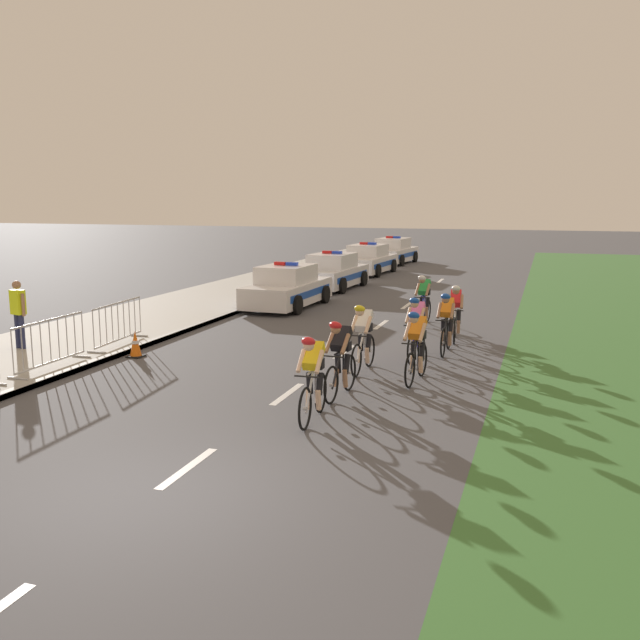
{
  "coord_description": "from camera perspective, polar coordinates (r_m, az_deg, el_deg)",
  "views": [
    {
      "loc": [
        4.71,
        -7.33,
        3.78
      ],
      "look_at": [
        -0.05,
        7.26,
        1.1
      ],
      "focal_mm": 39.43,
      "sensor_mm": 36.0,
      "label": 1
    }
  ],
  "objects": [
    {
      "name": "cyclist_third",
      "position": [
        14.59,
        7.84,
        -2.03
      ],
      "size": [
        0.44,
        1.72,
        1.56
      ],
      "color": "black",
      "rests_on": "ground"
    },
    {
      "name": "traffic_cone_far",
      "position": [
        17.41,
        -14.75,
        -1.93
      ],
      "size": [
        0.36,
        0.36,
        0.64
      ],
      "color": "black",
      "rests_on": "ground"
    },
    {
      "name": "kerb_edge",
      "position": [
        23.74,
        -6.39,
        0.83
      ],
      "size": [
        0.16,
        60.0,
        0.13
      ],
      "primitive_type": "cube",
      "color": "#9E9E99",
      "rests_on": "ground"
    },
    {
      "name": "police_car_second",
      "position": [
        29.59,
        1.05,
        3.88
      ],
      "size": [
        2.2,
        4.5,
        1.59
      ],
      "color": "silver",
      "rests_on": "ground"
    },
    {
      "name": "cyclist_lead",
      "position": [
        11.94,
        -0.59,
        -4.61
      ],
      "size": [
        0.43,
        1.72,
        1.56
      ],
      "color": "black",
      "rests_on": "ground"
    },
    {
      "name": "cyclist_sixth",
      "position": [
        16.59,
        7.84,
        -0.59
      ],
      "size": [
        0.43,
        1.72,
        1.56
      ],
      "color": "black",
      "rests_on": "ground"
    },
    {
      "name": "police_car_furthest",
      "position": [
        41.19,
        5.98,
        5.52
      ],
      "size": [
        2.31,
        4.55,
        1.59
      ],
      "color": "white",
      "rests_on": "ground"
    },
    {
      "name": "police_car_third",
      "position": [
        35.43,
        3.95,
        4.85
      ],
      "size": [
        2.21,
        4.51,
        1.59
      ],
      "color": "white",
      "rests_on": "ground"
    },
    {
      "name": "crowd_barrier_rear",
      "position": [
        18.41,
        -16.06,
        -0.29
      ],
      "size": [
        0.67,
        2.32,
        1.07
      ],
      "color": "#B7BABF",
      "rests_on": "sidewalk_slab"
    },
    {
      "name": "police_car_nearest",
      "position": [
        24.49,
        -2.67,
        2.61
      ],
      "size": [
        2.11,
        4.46,
        1.59
      ],
      "color": "white",
      "rests_on": "ground"
    },
    {
      "name": "cyclist_seventh",
      "position": [
        19.01,
        10.93,
        0.66
      ],
      "size": [
        0.45,
        1.72,
        1.56
      ],
      "color": "black",
      "rests_on": "ground"
    },
    {
      "name": "spectator_closest",
      "position": [
        18.66,
        -23.29,
        0.78
      ],
      "size": [
        0.52,
        0.31,
        1.68
      ],
      "color": "#23284C",
      "rests_on": "sidewalk_slab"
    },
    {
      "name": "cyclist_fourth",
      "position": [
        15.33,
        3.52,
        -1.38
      ],
      "size": [
        0.43,
        1.72,
        1.56
      ],
      "color": "black",
      "rests_on": "ground"
    },
    {
      "name": "ground_plane",
      "position": [
        9.5,
        -13.84,
        -13.84
      ],
      "size": [
        160.0,
        160.0,
        0.0
      ],
      "primitive_type": "plane",
      "color": "#4C4C51"
    },
    {
      "name": "cyclist_fifth",
      "position": [
        17.41,
        10.22,
        -0.16
      ],
      "size": [
        0.42,
        1.72,
        1.56
      ],
      "color": "black",
      "rests_on": "ground"
    },
    {
      "name": "crowd_barrier_middle",
      "position": [
        16.34,
        -21.06,
        -1.82
      ],
      "size": [
        0.53,
        2.32,
        1.07
      ],
      "color": "#B7BABF",
      "rests_on": "sidewalk_slab"
    },
    {
      "name": "lane_markings_centre",
      "position": [
        19.36,
        3.63,
        -1.37
      ],
      "size": [
        0.14,
        29.6,
        0.01
      ],
      "color": "white",
      "rests_on": "ground"
    },
    {
      "name": "cyclist_second",
      "position": [
        13.36,
        1.65,
        -3.04
      ],
      "size": [
        0.44,
        1.72,
        1.56
      ],
      "color": "black",
      "rests_on": "ground"
    },
    {
      "name": "cyclist_eighth",
      "position": [
        21.27,
        8.41,
        1.7
      ],
      "size": [
        0.44,
        1.72,
        1.56
      ],
      "color": "black",
      "rests_on": "ground"
    },
    {
      "name": "sidewalk_slab",
      "position": [
        24.69,
        -10.89,
        1.05
      ],
      "size": [
        4.42,
        60.0,
        0.12
      ],
      "primitive_type": "cube",
      "color": "#A3A099",
      "rests_on": "ground"
    }
  ]
}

